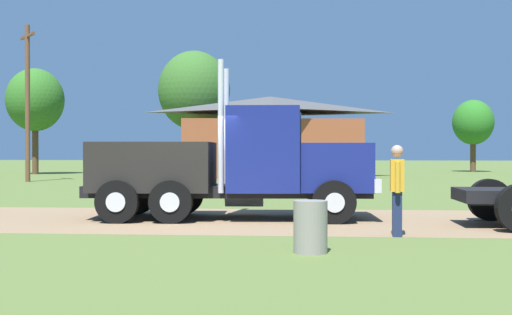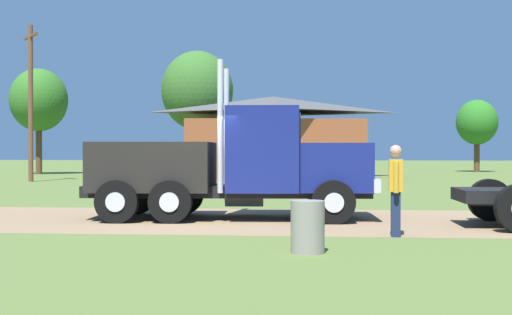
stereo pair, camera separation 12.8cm
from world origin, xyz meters
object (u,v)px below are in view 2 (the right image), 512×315
at_px(truck_foreground_white, 232,167).
at_px(steel_barrel, 308,227).
at_px(shed_building, 273,138).
at_px(utility_pole_near, 31,99).
at_px(visitor_walking_mid, 396,187).

xyz_separation_m(truck_foreground_white, steel_barrel, (1.92, -5.43, -0.86)).
height_order(steel_barrel, shed_building, shed_building).
distance_m(steel_barrel, utility_pole_near, 28.77).
distance_m(truck_foreground_white, steel_barrel, 5.82).
xyz_separation_m(truck_foreground_white, utility_pole_near, (-13.35, 18.61, 3.21)).
relative_size(visitor_walking_mid, utility_pole_near, 0.21).
bearing_deg(utility_pole_near, shed_building, 31.72).
relative_size(truck_foreground_white, shed_building, 0.59).
xyz_separation_m(visitor_walking_mid, steel_barrel, (-1.70, -2.28, -0.55)).
xyz_separation_m(visitor_walking_mid, utility_pole_near, (-16.97, 21.76, 3.52)).
height_order(truck_foreground_white, steel_barrel, truck_foreground_white).
height_order(truck_foreground_white, visitor_walking_mid, truck_foreground_white).
bearing_deg(utility_pole_near, steel_barrel, -57.58).
relative_size(steel_barrel, shed_building, 0.07).
distance_m(shed_building, utility_pole_near, 15.08).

